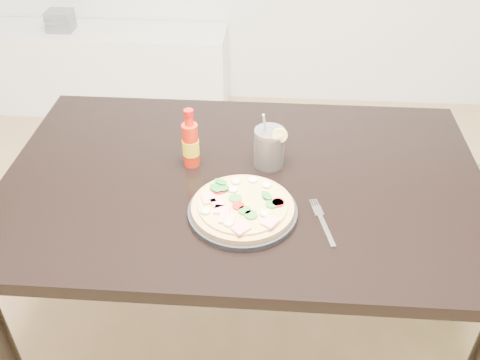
# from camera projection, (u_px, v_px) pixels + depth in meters

# --- Properties ---
(dining_table) EXTENTS (1.40, 0.90, 0.75)m
(dining_table) POSITION_uv_depth(u_px,v_px,m) (243.00, 199.00, 1.61)
(dining_table) COLOR black
(dining_table) RESTS_ON ground
(plate) EXTENTS (0.29, 0.29, 0.02)m
(plate) POSITION_uv_depth(u_px,v_px,m) (243.00, 212.00, 1.42)
(plate) COLOR black
(plate) RESTS_ON dining_table
(pizza) EXTENTS (0.27, 0.27, 0.03)m
(pizza) POSITION_uv_depth(u_px,v_px,m) (242.00, 206.00, 1.41)
(pizza) COLOR tan
(pizza) RESTS_ON plate
(hot_sauce_bottle) EXTENTS (0.05, 0.05, 0.19)m
(hot_sauce_bottle) POSITION_uv_depth(u_px,v_px,m) (191.00, 144.00, 1.56)
(hot_sauce_bottle) COLOR red
(hot_sauce_bottle) RESTS_ON dining_table
(cola_cup) EXTENTS (0.10, 0.09, 0.18)m
(cola_cup) POSITION_uv_depth(u_px,v_px,m) (269.00, 148.00, 1.58)
(cola_cup) COLOR black
(cola_cup) RESTS_ON dining_table
(fork) EXTENTS (0.06, 0.19, 0.00)m
(fork) POSITION_uv_depth(u_px,v_px,m) (322.00, 221.00, 1.40)
(fork) COLOR silver
(fork) RESTS_ON dining_table
(media_console) EXTENTS (1.40, 0.34, 0.50)m
(media_console) POSITION_uv_depth(u_px,v_px,m) (112.00, 70.00, 3.26)
(media_console) COLOR white
(media_console) RESTS_ON ground
(cd_stack) EXTENTS (0.14, 0.12, 0.11)m
(cd_stack) POSITION_uv_depth(u_px,v_px,m) (60.00, 21.00, 3.07)
(cd_stack) COLOR slate
(cd_stack) RESTS_ON media_console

